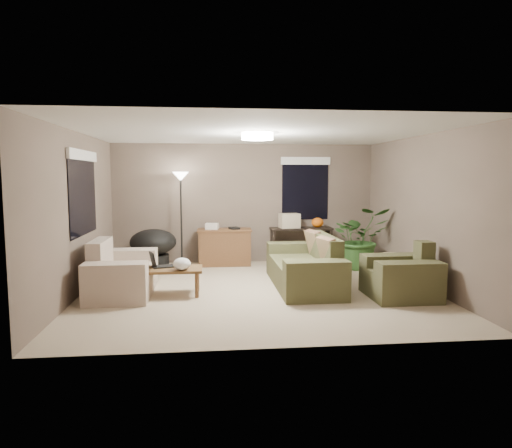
{
  "coord_description": "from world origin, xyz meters",
  "views": [
    {
      "loc": [
        -0.77,
        -7.14,
        1.83
      ],
      "look_at": [
        0.0,
        0.2,
        1.05
      ],
      "focal_mm": 32.0,
      "sensor_mm": 36.0,
      "label": 1
    }
  ],
  "objects": [
    {
      "name": "room_shell",
      "position": [
        0.0,
        0.0,
        1.25
      ],
      "size": [
        5.5,
        5.5,
        5.5
      ],
      "color": "#BEA88D",
      "rests_on": "ground"
    },
    {
      "name": "main_sofa",
      "position": [
        0.83,
        0.2,
        0.29
      ],
      "size": [
        0.95,
        2.2,
        0.85
      ],
      "color": "#47482B",
      "rests_on": "ground"
    },
    {
      "name": "throw_pillows",
      "position": [
        1.09,
        0.2,
        0.65
      ],
      "size": [
        0.33,
        1.39,
        0.47
      ],
      "color": "#8C7251",
      "rests_on": "main_sofa"
    },
    {
      "name": "loveseat",
      "position": [
        -2.14,
        0.02,
        0.3
      ],
      "size": [
        0.9,
        1.6,
        0.85
      ],
      "color": "beige",
      "rests_on": "ground"
    },
    {
      "name": "armchair",
      "position": [
        2.12,
        -0.65,
        0.3
      ],
      "size": [
        0.95,
        1.0,
        0.85
      ],
      "color": "#47472B",
      "rests_on": "ground"
    },
    {
      "name": "coffee_table",
      "position": [
        -1.38,
        -0.16,
        0.36
      ],
      "size": [
        1.0,
        0.55,
        0.42
      ],
      "color": "brown",
      "rests_on": "ground"
    },
    {
      "name": "laptop",
      "position": [
        -1.54,
        -0.06,
        0.48
      ],
      "size": [
        0.42,
        0.31,
        0.24
      ],
      "color": "black",
      "rests_on": "coffee_table"
    },
    {
      "name": "plastic_bag",
      "position": [
        -1.18,
        -0.31,
        0.51
      ],
      "size": [
        0.31,
        0.29,
        0.18
      ],
      "primitive_type": "ellipsoid",
      "rotation": [
        0.0,
        0.0,
        -0.24
      ],
      "color": "white",
      "rests_on": "coffee_table"
    },
    {
      "name": "desk",
      "position": [
        -0.45,
        2.14,
        0.38
      ],
      "size": [
        1.1,
        0.5,
        0.75
      ],
      "color": "brown",
      "rests_on": "ground"
    },
    {
      "name": "desk_papers",
      "position": [
        -0.6,
        2.13,
        0.8
      ],
      "size": [
        0.71,
        0.3,
        0.12
      ],
      "color": "silver",
      "rests_on": "desk"
    },
    {
      "name": "console_table",
      "position": [
        1.16,
        2.21,
        0.44
      ],
      "size": [
        1.3,
        0.4,
        0.75
      ],
      "color": "black",
      "rests_on": "ground"
    },
    {
      "name": "pumpkin",
      "position": [
        1.51,
        2.21,
        0.85
      ],
      "size": [
        0.33,
        0.33,
        0.21
      ],
      "primitive_type": "ellipsoid",
      "rotation": [
        0.0,
        0.0,
        0.4
      ],
      "color": "orange",
      "rests_on": "console_table"
    },
    {
      "name": "cardboard_box",
      "position": [
        0.91,
        2.21,
        0.9
      ],
      "size": [
        0.43,
        0.35,
        0.3
      ],
      "primitive_type": "cube",
      "rotation": [
        0.0,
        0.0,
        0.13
      ],
      "color": "beige",
      "rests_on": "console_table"
    },
    {
      "name": "papasan_chair",
      "position": [
        -1.85,
        1.82,
        0.47
      ],
      "size": [
        1.17,
        1.17,
        0.8
      ],
      "color": "black",
      "rests_on": "ground"
    },
    {
      "name": "floor_lamp",
      "position": [
        -1.31,
        2.08,
        1.6
      ],
      "size": [
        0.32,
        0.32,
        1.91
      ],
      "color": "black",
      "rests_on": "ground"
    },
    {
      "name": "ceiling_fixture",
      "position": [
        0.0,
        0.0,
        2.44
      ],
      "size": [
        0.5,
        0.5,
        0.1
      ],
      "primitive_type": "cylinder",
      "color": "white",
      "rests_on": "room_shell"
    },
    {
      "name": "houseplant",
      "position": [
        2.2,
        1.51,
        0.48
      ],
      "size": [
        1.1,
        1.23,
        0.96
      ],
      "primitive_type": "imported",
      "color": "#2D5923",
      "rests_on": "ground"
    },
    {
      "name": "cat_scratching_post",
      "position": [
        2.37,
        0.35,
        0.21
      ],
      "size": [
        0.32,
        0.32,
        0.5
      ],
      "color": "tan",
      "rests_on": "ground"
    },
    {
      "name": "window_left",
      "position": [
        -2.73,
        0.3,
        1.78
      ],
      "size": [
        0.05,
        1.56,
        1.33
      ],
      "color": "black",
      "rests_on": "room_shell"
    },
    {
      "name": "window_back",
      "position": [
        1.3,
        2.48,
        1.79
      ],
      "size": [
        1.06,
        0.05,
        1.33
      ],
      "color": "black",
      "rests_on": "room_shell"
    }
  ]
}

